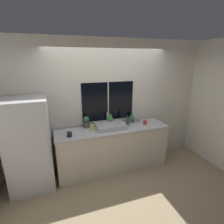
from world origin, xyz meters
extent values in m
plane|color=#937F60|center=(0.00, 0.00, 0.00)|extent=(14.00, 14.00, 0.00)
cube|color=beige|center=(0.00, 0.64, 1.35)|extent=(8.00, 0.06, 2.70)
cube|color=black|center=(0.00, 0.60, 1.42)|extent=(1.13, 0.01, 0.82)
cube|color=#BCB7AD|center=(0.00, 0.59, 1.42)|extent=(0.02, 0.01, 0.82)
cube|color=#BCB7AD|center=(0.00, 0.59, 0.99)|extent=(1.19, 0.04, 0.03)
cube|color=beige|center=(-2.23, 1.50, 1.35)|extent=(0.06, 7.00, 2.70)
cube|color=beige|center=(2.23, 1.50, 1.35)|extent=(0.06, 7.00, 2.70)
cube|color=beige|center=(0.00, 0.28, 0.45)|extent=(2.30, 0.57, 0.89)
cube|color=#ADADB2|center=(0.00, 0.28, 0.91)|extent=(2.33, 0.59, 0.03)
cube|color=#B7B7BC|center=(-1.58, 0.25, 0.84)|extent=(0.74, 0.68, 1.67)
cylinder|color=silver|center=(-1.24, -0.10, 0.92)|extent=(0.02, 0.02, 0.75)
cube|color=#ADADB2|center=(-0.04, 0.31, 0.97)|extent=(0.60, 0.38, 0.09)
cylinder|color=#B7B7BC|center=(-0.04, 0.53, 0.94)|extent=(0.04, 0.04, 0.03)
cylinder|color=#B7B7BC|center=(-0.04, 0.53, 1.08)|extent=(0.02, 0.02, 0.24)
cylinder|color=#4C4C51|center=(-0.51, 0.50, 0.99)|extent=(0.12, 0.12, 0.12)
sphere|color=#2D6638|center=(-0.51, 0.50, 1.11)|extent=(0.12, 0.12, 0.12)
cylinder|color=#4C4C51|center=(0.01, 0.50, 0.99)|extent=(0.12, 0.12, 0.12)
cone|color=#387A3D|center=(0.01, 0.50, 1.12)|extent=(0.13, 0.13, 0.15)
cylinder|color=#4C4C51|center=(0.52, 0.50, 0.98)|extent=(0.12, 0.12, 0.09)
cone|color=#2D6638|center=(0.52, 0.50, 1.09)|extent=(0.12, 0.12, 0.13)
cylinder|color=#DBD14C|center=(-0.43, 0.29, 1.00)|extent=(0.06, 0.06, 0.15)
cylinder|color=black|center=(-0.43, 0.29, 1.10)|extent=(0.03, 0.03, 0.04)
cylinder|color=#235128|center=(0.34, 0.34, 1.02)|extent=(0.07, 0.07, 0.18)
cylinder|color=black|center=(0.34, 0.34, 1.13)|extent=(0.03, 0.03, 0.05)
cylinder|color=gray|center=(0.66, 0.45, 0.98)|extent=(0.07, 0.07, 0.09)
cylinder|color=#B72D28|center=(0.73, 0.28, 0.97)|extent=(0.08, 0.08, 0.08)
cylinder|color=black|center=(-0.89, 0.16, 0.97)|extent=(0.09, 0.09, 0.09)
camera|label=1|loc=(-1.09, -2.86, 2.30)|focal=28.00mm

